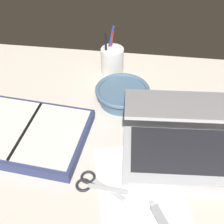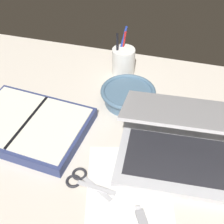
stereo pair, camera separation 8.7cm
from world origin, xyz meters
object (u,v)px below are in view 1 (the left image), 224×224
object	(u,v)px
laptop	(190,136)
planner	(27,134)
scissors	(91,183)
bowl	(122,94)
pen_cup	(112,61)

from	to	relation	value
laptop	planner	bearing A→B (deg)	178.26
planner	scissors	bearing A→B (deg)	-27.00
laptop	bowl	bearing A→B (deg)	134.01
planner	bowl	bearing A→B (deg)	43.44
scissors	laptop	bearing A→B (deg)	47.97
planner	pen_cup	bearing A→B (deg)	65.86
bowl	scissors	size ratio (longest dim) A/B	1.33
bowl	pen_cup	xyz separation A→B (cm)	(-5.33, 15.25, 2.11)
bowl	planner	world-z (taller)	bowl
laptop	planner	world-z (taller)	laptop
bowl	planner	size ratio (longest dim) A/B	0.50
pen_cup	scissors	size ratio (longest dim) A/B	1.28
bowl	pen_cup	bearing A→B (deg)	109.27
laptop	scissors	bearing A→B (deg)	-152.61
bowl	planner	xyz separation A→B (cm)	(-24.91, -19.68, -1.09)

